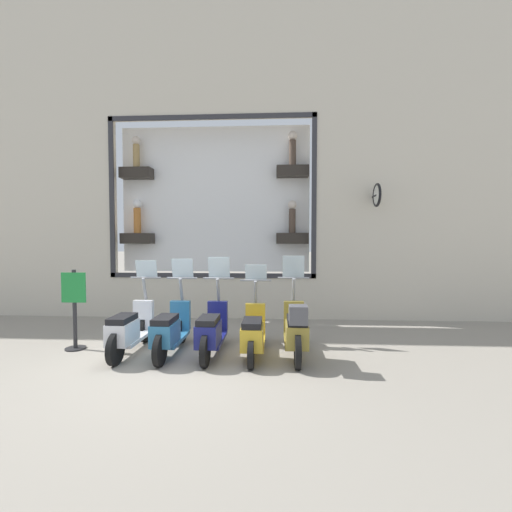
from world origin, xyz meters
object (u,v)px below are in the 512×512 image
Objects in this scene: scooter_teal_3 at (170,330)px; scooter_white_4 at (130,329)px; scooter_navy_2 at (212,330)px; shop_sign_post at (74,307)px; scooter_yellow_1 at (253,333)px; scooter_olive_0 at (296,330)px.

scooter_white_4 is at bearing 90.03° from scooter_teal_3.
shop_sign_post is (0.21, 2.58, 0.34)m from scooter_navy_2.
scooter_white_4 reaches higher than shop_sign_post.
scooter_white_4 is (-0.00, 1.45, -0.00)m from scooter_navy_2.
scooter_navy_2 is 1.23× the size of shop_sign_post.
scooter_teal_3 is at bearing -89.97° from scooter_white_4.
scooter_yellow_1 is 3.33m from shop_sign_post.
scooter_olive_0 reaches higher than scooter_navy_2.
scooter_olive_0 is 1.00× the size of scooter_teal_3.
scooter_olive_0 reaches higher than shop_sign_post.
scooter_olive_0 is 1.01× the size of scooter_yellow_1.
scooter_teal_3 is at bearing 88.59° from scooter_olive_0.
scooter_white_4 is (0.05, 2.90, -0.05)m from scooter_olive_0.
scooter_olive_0 is at bearing -93.76° from shop_sign_post.
scooter_olive_0 is 2.18m from scooter_teal_3.
scooter_white_4 is 1.23× the size of shop_sign_post.
shop_sign_post is (0.26, 4.03, 0.29)m from scooter_olive_0.
scooter_navy_2 is at bearing 87.84° from scooter_olive_0.
scooter_navy_2 is 1.00× the size of scooter_white_4.
scooter_olive_0 reaches higher than scooter_white_4.
scooter_yellow_1 is at bearing -90.23° from scooter_white_4.
scooter_olive_0 is 0.73m from scooter_yellow_1.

